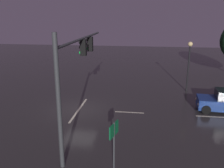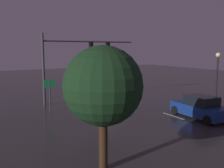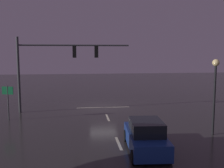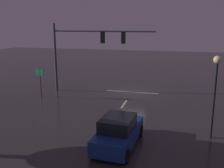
{
  "view_description": "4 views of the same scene",
  "coord_description": "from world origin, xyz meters",
  "views": [
    {
      "loc": [
        17.42,
        5.09,
        7.22
      ],
      "look_at": [
        0.76,
        2.77,
        2.41
      ],
      "focal_mm": 39.43,
      "sensor_mm": 36.0,
      "label": 1
    },
    {
      "loc": [
        13.5,
        23.43,
        5.06
      ],
      "look_at": [
        1.09,
        2.72,
        1.67
      ],
      "focal_mm": 39.99,
      "sensor_mm": 36.0,
      "label": 2
    },
    {
      "loc": [
        2.13,
        24.34,
        5.15
      ],
      "look_at": [
        -0.6,
        1.98,
        2.46
      ],
      "focal_mm": 42.13,
      "sensor_mm": 36.0,
      "label": 3
    },
    {
      "loc": [
        -4.06,
        24.02,
        6.44
      ],
      "look_at": [
        1.11,
        3.64,
        1.55
      ],
      "focal_mm": 41.71,
      "sensor_mm": 36.0,
      "label": 4
    }
  ],
  "objects": [
    {
      "name": "lane_dash_mid",
      "position": [
        0.0,
        10.0,
        0.0
      ],
      "size": [
        0.16,
        2.2,
        0.01
      ],
      "primitive_type": "cube",
      "rotation": [
        0.0,
        0.0,
        1.57
      ],
      "color": "beige",
      "rests_on": "ground_plane"
    },
    {
      "name": "street_lamp_left_kerb",
      "position": [
        -6.15,
        9.11,
        3.36
      ],
      "size": [
        0.44,
        0.44,
        4.76
      ],
      "color": "black",
      "rests_on": "ground_plane"
    },
    {
      "name": "lane_dash_far",
      "position": [
        0.0,
        4.0,
        0.0
      ],
      "size": [
        0.16,
        2.2,
        0.01
      ],
      "primitive_type": "cube",
      "rotation": [
        0.0,
        0.0,
        1.57
      ],
      "color": "beige",
      "rests_on": "ground_plane"
    },
    {
      "name": "traffic_signal_assembly",
      "position": [
        4.17,
        1.22,
        4.56
      ],
      "size": [
        9.61,
        0.47,
        6.48
      ],
      "color": "#383A3D",
      "rests_on": "ground_plane"
    },
    {
      "name": "car_approaching",
      "position": [
        -1.22,
        11.39,
        0.8
      ],
      "size": [
        2.15,
        4.46,
        1.7
      ],
      "color": "navy",
      "rests_on": "ground_plane"
    },
    {
      "name": "ground_plane",
      "position": [
        0.0,
        0.0,
        0.0
      ],
      "size": [
        80.0,
        80.0,
        0.0
      ],
      "primitive_type": "plane",
      "color": "#2D2B2B"
    },
    {
      "name": "stop_bar",
      "position": [
        0.0,
        0.03,
        0.0
      ],
      "size": [
        5.0,
        0.16,
        0.01
      ],
      "primitive_type": "cube",
      "color": "beige",
      "rests_on": "ground_plane"
    },
    {
      "name": "route_sign",
      "position": [
        7.62,
        3.81,
        1.91
      ],
      "size": [
        0.88,
        0.31,
        2.65
      ],
      "color": "#383A3D",
      "rests_on": "ground_plane"
    }
  ]
}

